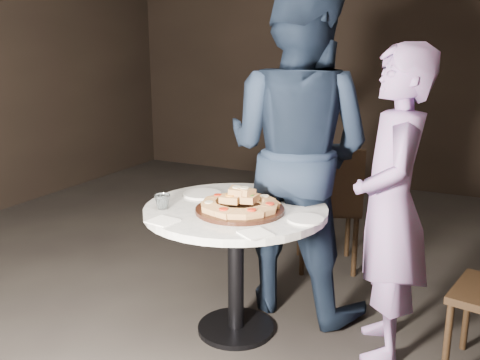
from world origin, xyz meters
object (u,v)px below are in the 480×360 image
object	(u,v)px
focaccia_pile	(240,202)
diner_teal	(391,207)
chair_far	(329,200)
water_glass	(162,202)
serving_board	(240,210)
table	(236,231)
diner_navy	(297,151)

from	to	relation	value
focaccia_pile	diner_teal	bearing A→B (deg)	18.44
focaccia_pile	chair_far	size ratio (longest dim) A/B	0.46
water_glass	diner_teal	size ratio (longest dim) A/B	0.05
serving_board	focaccia_pile	xyz separation A→B (m)	(-0.00, 0.00, 0.04)
table	diner_teal	xyz separation A→B (m)	(0.75, 0.17, 0.19)
serving_board	diner_navy	distance (m)	0.57
focaccia_pile	water_glass	bearing A→B (deg)	-159.25
serving_board	diner_teal	size ratio (longest dim) A/B	0.29
serving_board	focaccia_pile	world-z (taller)	focaccia_pile
focaccia_pile	diner_navy	bearing A→B (deg)	78.13
water_glass	diner_teal	world-z (taller)	diner_teal
diner_navy	serving_board	bearing A→B (deg)	85.82
table	focaccia_pile	distance (m)	0.20
serving_board	water_glass	world-z (taller)	water_glass
diner_teal	serving_board	bearing A→B (deg)	-87.62
table	diner_navy	size ratio (longest dim) A/B	0.53
serving_board	chair_far	size ratio (longest dim) A/B	0.51
diner_navy	focaccia_pile	bearing A→B (deg)	85.45
chair_far	serving_board	bearing A→B (deg)	59.23
chair_far	diner_teal	bearing A→B (deg)	100.88
table	focaccia_pile	bearing A→B (deg)	-48.24
water_glass	diner_teal	bearing A→B (deg)	19.25
focaccia_pile	serving_board	bearing A→B (deg)	-64.57
serving_board	water_glass	xyz separation A→B (m)	(-0.37, -0.13, 0.03)
water_glass	chair_far	bearing A→B (deg)	66.73
table	serving_board	size ratio (longest dim) A/B	2.20
serving_board	table	bearing A→B (deg)	130.76
water_glass	diner_navy	size ratio (longest dim) A/B	0.04
focaccia_pile	diner_teal	size ratio (longest dim) A/B	0.26
serving_board	water_glass	size ratio (longest dim) A/B	5.43
table	water_glass	distance (m)	0.41
chair_far	diner_teal	size ratio (longest dim) A/B	0.57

